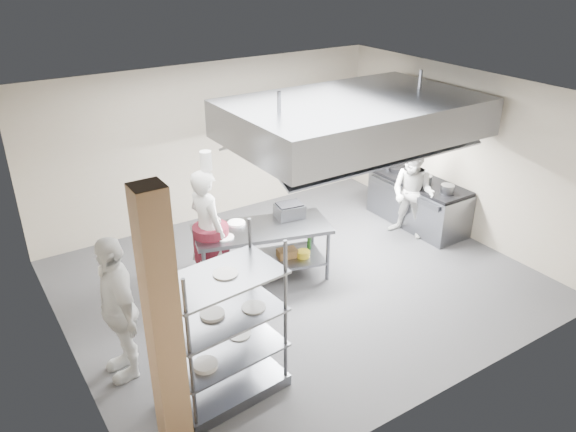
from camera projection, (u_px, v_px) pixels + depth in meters
floor at (299, 281)px, 9.02m from camera, size 7.00×7.00×0.00m
ceiling at (301, 96)px, 7.71m from camera, size 7.00×7.00×0.00m
wall_back at (211, 142)px, 10.63m from camera, size 7.00×0.00×7.00m
wall_left at (55, 261)px, 6.65m from camera, size 0.00×6.00×6.00m
wall_right at (461, 153)px, 10.08m from camera, size 0.00×6.00×6.00m
column at (163, 326)px, 5.51m from camera, size 0.30×0.30×3.00m
exhaust_hood at (354, 118)px, 8.91m from camera, size 4.00×2.50×0.60m
hood_strip_a at (307, 147)px, 8.61m from camera, size 1.60×0.12×0.04m
hood_strip_b at (394, 128)px, 9.49m from camera, size 1.60×0.12×0.04m
wall_shelf at (295, 129)px, 11.39m from camera, size 1.50×0.28×0.04m
island at (262, 253)px, 8.93m from camera, size 2.28×1.43×0.91m
island_worktop at (262, 229)px, 8.75m from camera, size 2.28×1.43×0.06m
island_undershelf at (262, 261)px, 9.00m from camera, size 2.09×1.30×0.04m
pass_rack at (224, 323)px, 6.36m from camera, size 1.41×0.90×2.01m
cooking_range at (418, 203)px, 10.72m from camera, size 0.80×2.00×0.84m
range_top at (420, 182)px, 10.52m from camera, size 0.78×1.96×0.06m
chef_head at (207, 230)px, 8.47m from camera, size 0.59×0.79×1.97m
chef_line at (413, 193)px, 10.08m from camera, size 0.89×1.00×1.70m
chef_plating at (118, 308)px, 6.71m from camera, size 0.49×1.13×1.92m
griddle at (289, 211)px, 9.02m from camera, size 0.49×0.41×0.21m
wicker_basket at (287, 253)px, 9.06m from camera, size 0.34×0.27×0.13m
stockpot at (425, 180)px, 10.29m from camera, size 0.25×0.25×0.18m
plate_stack at (226, 349)px, 6.52m from camera, size 0.28×0.28×0.05m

